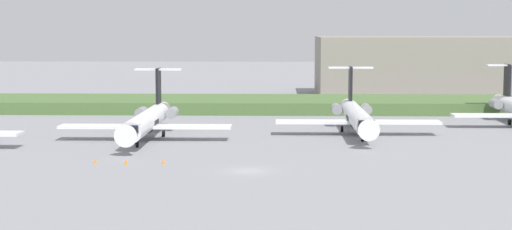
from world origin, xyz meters
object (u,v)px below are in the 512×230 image
at_px(regional_jet_fourth, 357,116).
at_px(safety_cone_mid_marker, 126,162).
at_px(regional_jet_third, 147,120).
at_px(safety_cone_front_marker, 95,161).
at_px(safety_cone_rear_marker, 163,162).

relative_size(regional_jet_fourth, safety_cone_mid_marker, 56.36).
relative_size(regional_jet_third, regional_jet_fourth, 1.00).
bearing_deg(safety_cone_front_marker, safety_cone_rear_marker, -0.20).
distance_m(regional_jet_fourth, safety_cone_front_marker, 40.86).
height_order(regional_jet_fourth, safety_cone_rear_marker, regional_jet_fourth).
bearing_deg(regional_jet_fourth, safety_cone_mid_marker, -135.90).
bearing_deg(regional_jet_fourth, safety_cone_rear_marker, -131.79).
bearing_deg(regional_jet_third, regional_jet_fourth, 11.99).
distance_m(regional_jet_third, safety_cone_front_marker, 20.59).
bearing_deg(regional_jet_third, safety_cone_front_marker, -96.90).
distance_m(safety_cone_mid_marker, safety_cone_rear_marker, 4.01).
distance_m(regional_jet_fourth, safety_cone_rear_marker, 35.52).
xyz_separation_m(regional_jet_third, safety_cone_rear_marker, (5.02, -20.34, -2.26)).
height_order(safety_cone_mid_marker, safety_cone_rear_marker, same).
bearing_deg(safety_cone_front_marker, regional_jet_third, 83.10).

